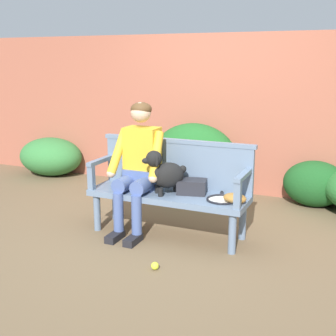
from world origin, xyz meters
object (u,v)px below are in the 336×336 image
object	(u,v)px
dog_on_bench	(164,172)
tennis_racket	(222,198)
baseball_glove	(235,198)
person_seated	(139,163)
sports_bag	(192,187)
tennis_ball	(155,266)
garden_bench	(168,198)

from	to	relation	value
dog_on_bench	tennis_racket	size ratio (longest dim) A/B	0.75
baseball_glove	person_seated	bearing A→B (deg)	-169.07
person_seated	sports_bag	size ratio (longest dim) A/B	4.67
person_seated	baseball_glove	bearing A→B (deg)	-2.29
person_seated	tennis_ball	bearing A→B (deg)	-54.81
sports_bag	tennis_ball	distance (m)	0.95
dog_on_bench	sports_bag	size ratio (longest dim) A/B	1.57
tennis_racket	tennis_ball	size ratio (longest dim) A/B	8.82
person_seated	dog_on_bench	world-z (taller)	person_seated
person_seated	sports_bag	world-z (taller)	person_seated
tennis_racket	person_seated	bearing A→B (deg)	-179.24
garden_bench	dog_on_bench	world-z (taller)	dog_on_bench
person_seated	sports_bag	xyz separation A→B (m)	(0.54, 0.08, -0.20)
tennis_racket	baseball_glove	xyz separation A→B (m)	(0.14, -0.05, 0.04)
baseball_glove	garden_bench	bearing A→B (deg)	-170.96
dog_on_bench	tennis_racket	xyz separation A→B (m)	(0.56, 0.06, -0.21)
tennis_racket	tennis_ball	bearing A→B (deg)	-114.11
dog_on_bench	person_seated	bearing A→B (deg)	170.37
baseball_glove	sports_bag	size ratio (longest dim) A/B	0.79
garden_bench	person_seated	xyz separation A→B (m)	(-0.31, -0.01, 0.33)
dog_on_bench	baseball_glove	world-z (taller)	dog_on_bench
baseball_glove	tennis_ball	size ratio (longest dim) A/B	3.33
tennis_ball	tennis_racket	bearing A→B (deg)	65.89
tennis_racket	garden_bench	bearing A→B (deg)	-179.87
garden_bench	tennis_racket	size ratio (longest dim) A/B	2.72
baseball_glove	sports_bag	xyz separation A→B (m)	(-0.46, 0.12, 0.03)
garden_bench	tennis_racket	world-z (taller)	tennis_racket
dog_on_bench	tennis_ball	distance (m)	0.96
dog_on_bench	tennis_racket	distance (m)	0.60
tennis_ball	person_seated	bearing A→B (deg)	125.19
garden_bench	person_seated	world-z (taller)	person_seated
sports_bag	tennis_ball	bearing A→B (deg)	-90.88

